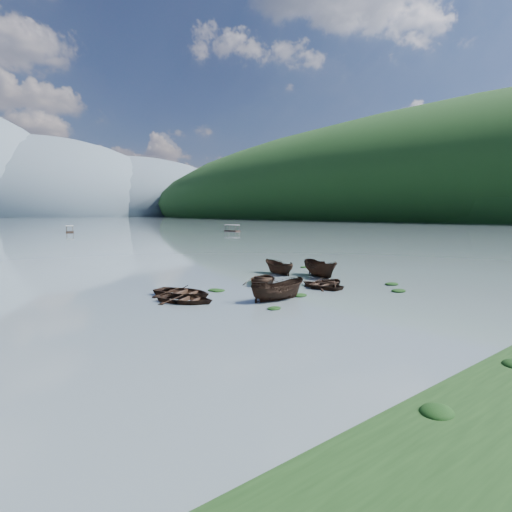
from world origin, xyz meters
TOP-DOWN VIEW (x-y plane):
  - ground_plane at (0.00, 0.00)m, footprint 2400.00×2400.00m
  - right_hill_far at (460.00, 220.00)m, footprint 520.00×1200.00m
  - haze_mtn_c at (140.00, 900.00)m, footprint 520.00×520.00m
  - haze_mtn_d at (320.00, 900.00)m, footprint 520.00×520.00m
  - rowboat_0 at (-10.44, 6.36)m, footprint 4.51×4.89m
  - rowboat_1 at (-1.43, 9.13)m, footprint 5.54×5.49m
  - rowboat_2 at (-5.07, 3.08)m, footprint 4.46×2.10m
  - rowboat_3 at (0.84, 4.45)m, footprint 2.95×3.98m
  - rowboat_4 at (1.81, 4.60)m, footprint 4.84×4.02m
  - rowboat_5 at (4.91, 8.31)m, footprint 3.08×5.19m
  - rowboat_6 at (-9.66, 8.36)m, footprint 4.92×5.53m
  - rowboat_8 at (2.89, 12.07)m, footprint 1.90×4.18m
  - weed_clump_0 at (-6.96, 1.24)m, footprint 0.94×0.77m
  - weed_clump_1 at (-2.93, 3.05)m, footprint 1.15×0.92m
  - weed_clump_2 at (4.28, -0.43)m, footprint 1.23×0.98m
  - weed_clump_3 at (0.22, 6.79)m, footprint 0.96×0.81m
  - weed_clump_4 at (6.46, 1.60)m, footprint 1.26×1.00m
  - weed_clump_5 at (-6.73, 8.75)m, footprint 1.00×0.80m
  - weed_clump_6 at (-6.61, 8.27)m, footprint 1.06×0.88m
  - weed_clump_7 at (8.28, 13.85)m, footprint 0.99×0.79m
  - pontoon_centre at (7.93, 116.90)m, footprint 3.45×5.68m
  - pontoon_right at (52.31, 91.72)m, footprint 3.34×5.81m

SIDE VIEW (x-z plane):
  - ground_plane at x=0.00m, z-range 0.00..0.00m
  - right_hill_far at x=460.00m, z-range -95.00..95.00m
  - haze_mtn_c at x=140.00m, z-range -130.00..130.00m
  - haze_mtn_d at x=320.00m, z-range -110.00..110.00m
  - rowboat_0 at x=-10.44m, z-range -0.41..0.41m
  - rowboat_1 at x=-1.43m, z-range -0.47..0.47m
  - rowboat_2 at x=-5.07m, z-range -0.83..0.83m
  - rowboat_3 at x=0.84m, z-range -0.40..0.40m
  - rowboat_4 at x=1.81m, z-range -0.43..0.43m
  - rowboat_5 at x=4.91m, z-range -0.94..0.94m
  - rowboat_6 at x=-9.66m, z-range -0.47..0.47m
  - rowboat_8 at x=2.89m, z-range -0.78..0.78m
  - weed_clump_0 at x=-6.96m, z-range -0.10..0.10m
  - weed_clump_1 at x=-2.93m, z-range -0.13..0.13m
  - weed_clump_2 at x=4.28m, z-range -0.13..0.13m
  - weed_clump_3 at x=0.22m, z-range -0.11..0.11m
  - weed_clump_4 at x=6.46m, z-range -0.13..0.13m
  - weed_clump_5 at x=-6.73m, z-range -0.11..0.11m
  - weed_clump_6 at x=-6.61m, z-range -0.11..0.11m
  - weed_clump_7 at x=8.28m, z-range -0.11..0.11m
  - pontoon_centre at x=7.93m, z-range -1.02..1.02m
  - pontoon_right at x=52.31m, z-range -1.05..1.05m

